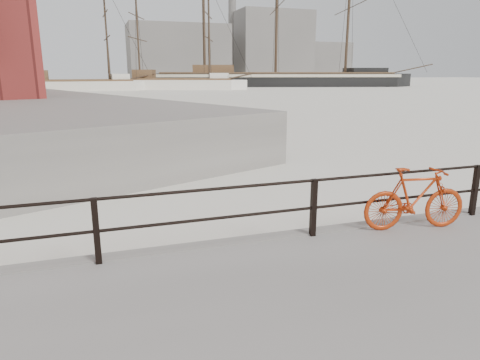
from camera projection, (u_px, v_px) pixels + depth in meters
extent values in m
plane|color=white|center=(463.00, 229.00, 8.65)|extent=(400.00, 400.00, 0.00)
imported|color=#AB2E0B|center=(415.00, 199.00, 7.53)|extent=(1.90, 0.60, 1.13)
cube|color=gray|center=(178.00, 53.00, 141.36)|extent=(32.00, 18.00, 18.00)
cube|color=gray|center=(270.00, 47.00, 155.90)|extent=(26.00, 20.00, 24.00)
cube|color=gray|center=(319.00, 62.00, 168.74)|extent=(20.00, 16.00, 14.00)
cylinder|color=gray|center=(232.00, 18.00, 154.08)|extent=(2.80, 2.80, 44.00)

